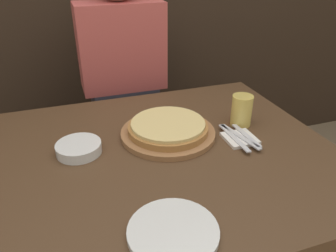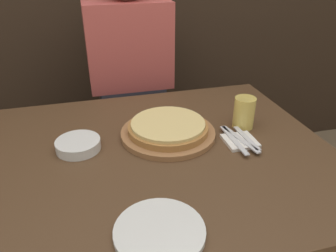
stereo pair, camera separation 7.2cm
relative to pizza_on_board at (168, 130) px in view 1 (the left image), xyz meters
The scene contains 10 objects.
dining_table 0.41m from the pizza_on_board, 125.01° to the right, with size 1.22×1.00×0.73m.
pizza_on_board is the anchor object (origin of this frame).
beer_glass 0.30m from the pizza_on_board, ahead, with size 0.08×0.08×0.12m.
dinner_plate 0.48m from the pizza_on_board, 107.40° to the right, with size 0.23×0.23×0.02m.
side_bowl 0.33m from the pizza_on_board, behind, with size 0.15×0.15×0.04m.
napkin_stack 0.26m from the pizza_on_board, 25.94° to the right, with size 0.11×0.11×0.01m.
fork 0.24m from the pizza_on_board, 28.54° to the right, with size 0.02×0.20×0.00m.
dinner_knife 0.26m from the pizza_on_board, 25.94° to the right, with size 0.06×0.20×0.00m.
spoon 0.29m from the pizza_on_board, 23.76° to the right, with size 0.02×0.17×0.00m.
diner_person 0.60m from the pizza_on_board, 94.14° to the left, with size 0.41×0.20×1.32m.
Camera 1 is at (-0.27, -0.90, 1.35)m, focal length 35.00 mm.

